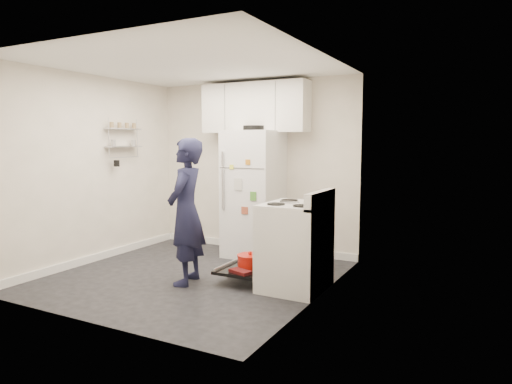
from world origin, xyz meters
The scene contains 7 objects.
room centered at (-0.03, 0.03, 1.21)m, with size 3.21×3.21×2.51m.
electric_range centered at (1.26, 0.15, 0.47)m, with size 0.66×0.76×1.10m.
open_oven_door centered at (0.69, 0.15, 0.19)m, with size 0.55×0.70×0.23m.
refrigerator centered at (0.18, 1.25, 0.89)m, with size 0.72×0.74×1.84m.
upper_cabinets centered at (0.10, 1.43, 2.10)m, with size 1.60×0.33×0.70m, color silver.
wall_shelf_rack centered at (-1.52, 0.49, 1.68)m, with size 0.14×0.60×0.61m.
person centered at (0.10, -0.24, 0.83)m, with size 0.61×0.40×1.66m, color #171833.
Camera 1 is at (3.18, -4.40, 1.61)m, focal length 32.00 mm.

